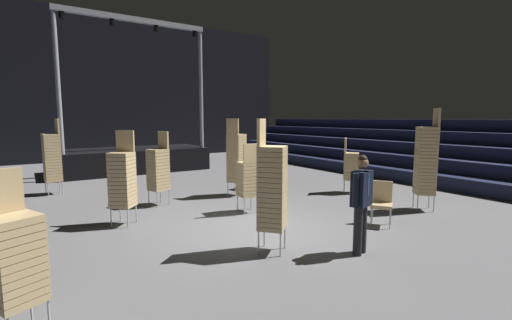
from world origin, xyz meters
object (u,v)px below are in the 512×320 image
at_px(stage_riser, 133,157).
at_px(loose_chair_near_man, 382,201).
at_px(chair_stack_front_right, 158,169).
at_px(chair_stack_mid_right, 351,165).
at_px(chair_stack_aisle_right, 426,160).
at_px(man_with_tie, 362,199).
at_px(chair_stack_rear_centre, 122,178).
at_px(equipment_road_case, 256,179).
at_px(chair_stack_mid_centre, 52,157).
at_px(chair_stack_rear_left, 15,257).
at_px(chair_stack_mid_left, 248,178).
at_px(chair_stack_front_left, 236,157).
at_px(chair_stack_aisle_left, 272,186).

xyz_separation_m(stage_riser, loose_chair_near_man, (2.50, -11.00, -0.09)).
relative_size(chair_stack_front_right, chair_stack_mid_right, 1.15).
relative_size(chair_stack_mid_right, chair_stack_aisle_right, 0.67).
distance_m(man_with_tie, chair_stack_rear_centre, 4.94).
xyz_separation_m(chair_stack_aisle_right, equipment_road_case, (-2.04, 4.61, -0.96)).
xyz_separation_m(stage_riser, chair_stack_mid_right, (4.50, -8.37, 0.24)).
distance_m(chair_stack_mid_centre, equipment_road_case, 6.30).
bearing_deg(chair_stack_aisle_right, chair_stack_rear_left, 136.88).
distance_m(chair_stack_front_right, chair_stack_rear_left, 5.69).
bearing_deg(chair_stack_mid_left, chair_stack_rear_left, -142.86).
relative_size(chair_stack_front_left, chair_stack_front_right, 1.17).
relative_size(chair_stack_mid_left, equipment_road_case, 1.90).
bearing_deg(chair_stack_mid_left, loose_chair_near_man, -47.27).
relative_size(chair_stack_front_right, chair_stack_aisle_right, 0.77).
xyz_separation_m(equipment_road_case, loose_chair_near_man, (0.10, -4.80, 0.22)).
height_order(chair_stack_front_right, loose_chair_near_man, chair_stack_front_right).
distance_m(chair_stack_mid_left, chair_stack_rear_centre, 2.87).
height_order(chair_stack_aisle_left, chair_stack_aisle_right, chair_stack_aisle_right).
relative_size(stage_riser, chair_stack_aisle_right, 2.45).
distance_m(stage_riser, chair_stack_aisle_left, 10.94).
relative_size(chair_stack_mid_left, chair_stack_aisle_right, 0.67).
distance_m(chair_stack_rear_centre, equipment_road_case, 4.95).
xyz_separation_m(chair_stack_mid_left, chair_stack_rear_left, (-4.64, -2.89, 0.04)).
relative_size(stage_riser, chair_stack_rear_left, 3.49).
xyz_separation_m(chair_stack_front_left, chair_stack_mid_centre, (-4.58, 3.20, 0.00)).
distance_m(stage_riser, chair_stack_mid_right, 9.50).
bearing_deg(chair_stack_mid_left, chair_stack_front_right, 135.15).
bearing_deg(chair_stack_mid_left, chair_stack_front_left, 73.29).
bearing_deg(chair_stack_aisle_left, stage_riser, -132.53).
height_order(chair_stack_mid_right, equipment_road_case, chair_stack_mid_right).
bearing_deg(chair_stack_rear_centre, chair_stack_front_right, -91.75).
relative_size(chair_stack_mid_left, chair_stack_aisle_left, 0.74).
bearing_deg(man_with_tie, chair_stack_mid_left, -103.16).
xyz_separation_m(chair_stack_mid_left, chair_stack_mid_centre, (-3.86, 4.99, 0.29)).
xyz_separation_m(man_with_tie, chair_stack_mid_left, (-0.18, 3.31, -0.11)).
relative_size(man_with_tie, chair_stack_rear_left, 0.95).
xyz_separation_m(chair_stack_aisle_left, chair_stack_aisle_right, (4.85, 0.11, 0.13)).
distance_m(chair_stack_front_left, chair_stack_mid_right, 3.57).
height_order(chair_stack_front_left, chair_stack_mid_left, chair_stack_front_left).
distance_m(stage_riser, chair_stack_rear_left, 12.11).
height_order(chair_stack_front_right, chair_stack_rear_left, chair_stack_front_right).
relative_size(chair_stack_aisle_right, equipment_road_case, 2.84).
bearing_deg(stage_riser, loose_chair_near_man, -77.18).
height_order(man_with_tie, chair_stack_front_right, chair_stack_front_right).
xyz_separation_m(chair_stack_front_right, loose_chair_near_man, (3.49, -4.38, -0.45)).
bearing_deg(chair_stack_mid_right, chair_stack_rear_left, -20.37).
relative_size(stage_riser, chair_stack_mid_centre, 2.72).
bearing_deg(chair_stack_rear_left, chair_stack_rear_centre, -142.03).
xyz_separation_m(chair_stack_rear_left, chair_stack_aisle_left, (3.63, 0.50, 0.25)).
relative_size(chair_stack_mid_centre, chair_stack_aisle_left, 1.00).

